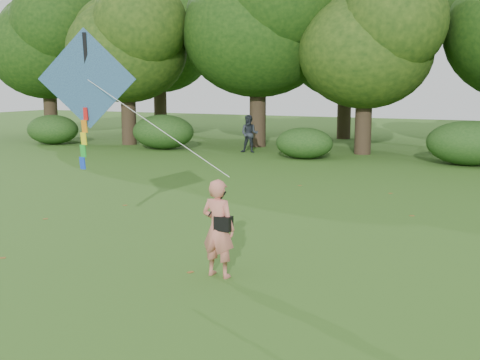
% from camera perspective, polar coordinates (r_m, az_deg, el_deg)
% --- Properties ---
extents(ground, '(100.00, 100.00, 0.00)m').
position_cam_1_polar(ground, '(10.78, -3.57, -9.54)').
color(ground, '#265114').
rests_on(ground, ground).
extents(man_kite_flyer, '(0.69, 0.49, 1.78)m').
position_cam_1_polar(man_kite_flyer, '(10.78, -2.07, -4.59)').
color(man_kite_flyer, '#D27462').
rests_on(man_kite_flyer, ground).
extents(bystander_left, '(1.03, 0.87, 1.87)m').
position_cam_1_polar(bystander_left, '(29.84, 0.90, 4.39)').
color(bystander_left, '#262C33').
rests_on(bystander_left, ground).
extents(crossbody_bag, '(0.43, 0.20, 0.71)m').
position_cam_1_polar(crossbody_bag, '(10.67, -1.60, -4.08)').
color(crossbody_bag, black).
rests_on(crossbody_bag, ground).
extents(flying_kite, '(4.54, 1.06, 2.90)m').
position_cam_1_polar(flying_kite, '(12.82, -14.30, 8.99)').
color(flying_kite, '#2667A4').
rests_on(flying_kite, ground).
extents(tree_line, '(54.70, 15.30, 9.48)m').
position_cam_1_polar(tree_line, '(32.06, 19.64, 12.56)').
color(tree_line, '#3A2D1E').
rests_on(tree_line, ground).
extents(shrub_band, '(39.15, 3.22, 1.88)m').
position_cam_1_polar(shrub_band, '(27.26, 13.00, 3.53)').
color(shrub_band, '#264919').
rests_on(shrub_band, ground).
extents(fallen_leaves, '(11.96, 13.00, 0.01)m').
position_cam_1_polar(fallen_leaves, '(14.05, -2.64, -5.02)').
color(fallen_leaves, brown).
rests_on(fallen_leaves, ground).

